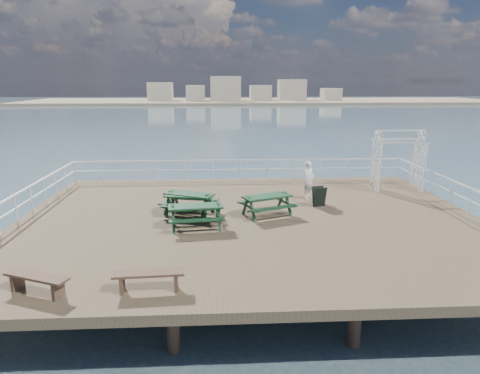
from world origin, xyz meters
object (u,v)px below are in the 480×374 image
(flat_bench_far, at_px, (149,277))
(person, at_px, (309,180))
(flat_bench_near, at_px, (37,280))
(picnic_table_b, at_px, (189,199))
(picnic_table_a, at_px, (189,200))
(picnic_table_c, at_px, (267,201))
(picnic_table_d, at_px, (196,212))
(trellis_arbor, at_px, (398,163))

(flat_bench_far, bearing_deg, person, 51.77)
(flat_bench_far, bearing_deg, flat_bench_near, 176.65)
(picnic_table_b, height_order, person, person)
(flat_bench_near, distance_m, person, 12.12)
(picnic_table_a, bearing_deg, picnic_table_c, 8.04)
(picnic_table_d, height_order, trellis_arbor, trellis_arbor)
(picnic_table_b, bearing_deg, picnic_table_c, 17.43)
(picnic_table_b, bearing_deg, person, 45.40)
(picnic_table_c, height_order, flat_bench_near, picnic_table_c)
(picnic_table_c, distance_m, flat_bench_far, 7.16)
(picnic_table_d, bearing_deg, person, 30.07)
(flat_bench_far, relative_size, trellis_arbor, 0.62)
(picnic_table_d, relative_size, person, 1.23)
(picnic_table_b, xyz_separation_m, picnic_table_d, (0.34, -1.72, -0.00))
(picnic_table_c, relative_size, flat_bench_near, 1.33)
(picnic_table_c, relative_size, picnic_table_d, 1.12)
(person, bearing_deg, flat_bench_near, 179.89)
(picnic_table_d, distance_m, trellis_arbor, 10.99)
(flat_bench_near, bearing_deg, flat_bench_far, 23.57)
(picnic_table_b, height_order, trellis_arbor, trellis_arbor)
(picnic_table_c, xyz_separation_m, person, (2.16, 2.35, 0.27))
(picnic_table_c, bearing_deg, trellis_arbor, 7.74)
(picnic_table_c, bearing_deg, picnic_table_a, 152.06)
(flat_bench_far, bearing_deg, trellis_arbor, 40.04)
(picnic_table_a, relative_size, person, 1.27)
(picnic_table_c, bearing_deg, picnic_table_d, -176.88)
(picnic_table_b, distance_m, trellis_arbor, 10.60)
(flat_bench_far, bearing_deg, picnic_table_a, 81.01)
(flat_bench_near, height_order, person, person)
(picnic_table_c, xyz_separation_m, flat_bench_near, (-6.51, -6.11, -0.22))
(picnic_table_b, xyz_separation_m, picnic_table_c, (3.09, -0.43, -0.01))
(picnic_table_c, distance_m, picnic_table_d, 3.04)
(flat_bench_near, bearing_deg, picnic_table_b, 85.98)
(picnic_table_b, relative_size, flat_bench_near, 1.38)
(person, bearing_deg, picnic_table_a, 156.68)
(picnic_table_b, bearing_deg, trellis_arbor, 44.71)
(picnic_table_d, height_order, flat_bench_far, picnic_table_d)
(picnic_table_b, distance_m, picnic_table_c, 3.12)
(picnic_table_d, bearing_deg, flat_bench_near, -134.37)
(picnic_table_c, height_order, trellis_arbor, trellis_arbor)
(picnic_table_a, bearing_deg, flat_bench_far, -81.63)
(picnic_table_a, distance_m, picnic_table_c, 3.11)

